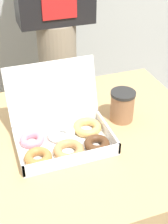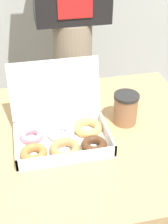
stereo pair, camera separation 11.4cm
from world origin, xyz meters
The scene contains 4 objects.
table centered at (0.00, 0.00, 0.38)m, with size 0.94×0.84×0.75m.
donut_box centered at (-0.10, -0.02, 0.79)m, with size 0.35×0.30×0.26m.
coffee_cup centered at (0.16, 0.04, 0.82)m, with size 0.10×0.10×0.13m.
person_customer centered at (0.08, 0.73, 0.95)m, with size 0.40×0.22×1.75m.
Camera 1 is at (-0.33, -0.89, 1.51)m, focal length 50.00 mm.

